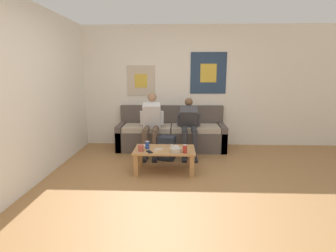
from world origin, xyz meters
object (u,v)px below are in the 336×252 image
couch (171,135)px  backpack (167,148)px  drink_can_red (185,149)px  game_controller_near_left (175,146)px  game_controller_far_center (145,146)px  ceramic_bowl (176,150)px  cell_phone (149,152)px  person_seated_adult (151,122)px  pillar_candle (141,148)px  drink_can_blue (147,145)px  person_seated_teen (189,124)px  game_controller_near_right (159,149)px  coffee_table (165,153)px

couch → backpack: 0.72m
drink_can_red → game_controller_near_left: 0.38m
game_controller_near_left → game_controller_far_center: same height
ceramic_bowl → game_controller_near_left: (-0.02, 0.29, -0.03)m
ceramic_bowl → game_controller_far_center: (-0.51, 0.28, -0.03)m
couch → drink_can_red: couch is taller
couch → backpack: (-0.07, -0.71, -0.09)m
ceramic_bowl → cell_phone: (-0.41, -0.03, -0.03)m
person_seated_adult → ceramic_bowl: size_ratio=6.41×
couch → pillar_candle: 1.51m
drink_can_blue → game_controller_near_left: drink_can_blue is taller
backpack → game_controller_far_center: 0.60m
couch → drink_can_red: bearing=-80.7°
couch → ceramic_bowl: bearing=-85.9°
person_seated_teen → game_controller_far_center: bearing=-132.9°
drink_can_blue → cell_phone: drink_can_blue is taller
ceramic_bowl → game_controller_far_center: bearing=151.7°
person_seated_adult → pillar_candle: person_seated_adult is taller
person_seated_adult → drink_can_red: size_ratio=9.56×
ceramic_bowl → drink_can_red: bearing=-17.1°
person_seated_teen → game_controller_near_right: (-0.52, -1.01, -0.21)m
couch → pillar_candle: size_ratio=19.79×
couch → game_controller_near_left: size_ratio=16.06×
person_seated_adult → game_controller_near_right: size_ratio=8.58×
couch → backpack: bearing=-95.5°
game_controller_far_center → pillar_candle: bearing=-97.1°
person_seated_adult → drink_can_blue: person_seated_adult is taller
ceramic_bowl → game_controller_near_right: bearing=162.1°
ceramic_bowl → pillar_candle: pillar_candle is taller
person_seated_teen → ceramic_bowl: size_ratio=5.84×
cell_phone → game_controller_near_left: bearing=39.8°
cell_phone → coffee_table: bearing=38.5°
pillar_candle → cell_phone: pillar_candle is taller
backpack → game_controller_far_center: backpack is taller
coffee_table → drink_can_blue: (-0.28, -0.00, 0.13)m
ceramic_bowl → pillar_candle: bearing=178.4°
person_seated_teen → game_controller_near_right: 1.15m
person_seated_adult → game_controller_far_center: person_seated_adult is taller
game_controller_far_center → game_controller_near_right: bearing=-38.3°
game_controller_near_left → drink_can_red: bearing=-64.4°
person_seated_teen → couch: bearing=134.5°
person_seated_teen → cell_phone: (-0.65, -1.12, -0.22)m
pillar_candle → game_controller_far_center: (0.03, 0.26, -0.04)m
coffee_table → person_seated_teen: (0.43, 0.94, 0.29)m
backpack → game_controller_far_center: bearing=-126.3°
person_seated_adult → game_controller_near_left: 0.93m
person_seated_teen → game_controller_near_right: size_ratio=7.81×
person_seated_teen → cell_phone: bearing=-120.3°
person_seated_teen → ceramic_bowl: (-0.25, -1.09, -0.19)m
drink_can_blue → game_controller_near_left: 0.46m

